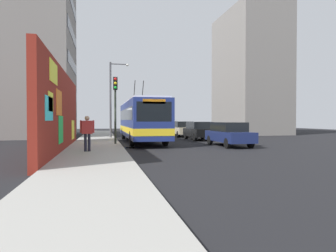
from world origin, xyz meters
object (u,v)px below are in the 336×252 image
Objects in this scene: parked_car_black at (199,130)px; parked_car_champagne at (182,129)px; pedestrian_near_wall at (87,130)px; street_lamp at (113,94)px; city_bus at (141,119)px; parked_car_silver at (169,127)px; parked_car_navy at (229,134)px; traffic_light at (115,99)px.

parked_car_champagne is (5.54, -0.00, 0.00)m from parked_car_black.
parked_car_champagne is 17.19m from pedestrian_near_wall.
pedestrian_near_wall is at bearing 148.62° from parked_car_champagne.
street_lamp is (12.00, -1.69, 2.83)m from pedestrian_near_wall.
pedestrian_near_wall is (-9.13, 8.95, 0.39)m from parked_car_black.
city_bus reaches higher than parked_car_silver.
parked_car_silver is 11.96m from street_lamp.
parked_car_navy is 1.03× the size of traffic_light.
parked_car_champagne is at bearing -0.00° from parked_car_black.
traffic_light is (-10.22, 7.35, 2.28)m from parked_car_champagne.
city_bus is 2.96× the size of parked_car_black.
city_bus is at bearing -25.59° from pedestrian_near_wall.
street_lamp is at bearing -0.69° from traffic_light.
traffic_light is (-4.68, 7.35, 2.28)m from parked_car_black.
parked_car_silver is 1.08× the size of traffic_light.
parked_car_navy is 12.09m from street_lamp.
traffic_light is (4.45, -1.60, 1.90)m from pedestrian_near_wall.
parked_car_black is 11.81m from parked_car_silver.
parked_car_navy is 0.95× the size of parked_car_silver.
street_lamp is (2.86, 7.26, 3.22)m from parked_car_black.
parked_car_navy and parked_car_champagne have the same top height.
city_bus is 5.17m from street_lamp.
street_lamp is at bearing 38.54° from parked_car_navy.
parked_car_navy is at bearing -72.12° from pedestrian_near_wall.
parked_car_black is 0.85× the size of parked_car_silver.
city_bus is 6.72× the size of pedestrian_near_wall.
street_lamp reaches higher than pedestrian_near_wall.
parked_car_silver is 22.78m from pedestrian_near_wall.
city_bus is 7.24m from parked_car_navy.
pedestrian_near_wall is (-20.94, 8.95, 0.38)m from parked_car_silver.
parked_car_black and parked_car_champagne have the same top height.
parked_car_navy is at bearing -180.00° from parked_car_black.
parked_car_navy is 0.95× the size of parked_car_champagne.
traffic_light is (-16.49, 7.35, 2.28)m from parked_car_silver.
parked_car_champagne is 12.79m from traffic_light.
city_bus reaches higher than traffic_light.
parked_car_silver is 18.20m from traffic_light.
parked_car_champagne is 6.27m from parked_car_silver.
pedestrian_near_wall is 0.40× the size of traffic_light.
traffic_light is at bearing 144.28° from parked_car_champagne.
city_bus is 14.14m from parked_car_silver.
city_bus is 4.22m from traffic_light.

